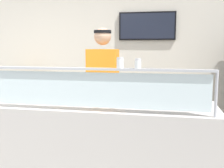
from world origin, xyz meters
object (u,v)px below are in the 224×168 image
object	(u,v)px
pizza_box_stack	(21,80)
worker_figure	(103,89)
pizza_tray	(82,100)
pepper_flake_shaker	(138,64)
pizza_server	(81,98)
parmesan_shaker	(120,63)

from	to	relation	value
pizza_box_stack	worker_figure	bearing A→B (deg)	-29.66
pizza_tray	pepper_flake_shaker	size ratio (longest dim) A/B	5.82
pepper_flake_shaker	pizza_box_stack	size ratio (longest dim) A/B	0.18
pizza_server	parmesan_shaker	xyz separation A→B (m)	(0.49, -0.39, 0.40)
pizza_server	pepper_flake_shaker	distance (m)	0.85
pizza_server	parmesan_shaker	world-z (taller)	parmesan_shaker
pizza_tray	pepper_flake_shaker	bearing A→B (deg)	-32.67
pizza_tray	pizza_server	xyz separation A→B (m)	(-0.01, -0.02, 0.02)
pepper_flake_shaker	pizza_server	bearing A→B (deg)	149.02
pepper_flake_shaker	worker_figure	distance (m)	1.16
pizza_server	pepper_flake_shaker	bearing A→B (deg)	-14.52
pizza_tray	parmesan_shaker	distance (m)	0.75
pizza_box_stack	pizza_tray	bearing A→B (deg)	-43.66
parmesan_shaker	pepper_flake_shaker	world-z (taller)	parmesan_shaker
pizza_tray	parmesan_shaker	size ratio (longest dim) A/B	5.27
parmesan_shaker	pizza_tray	bearing A→B (deg)	139.70
pizza_server	pizza_box_stack	distance (m)	2.21
pizza_tray	worker_figure	size ratio (longest dim) A/B	0.29
pizza_tray	worker_figure	bearing A→B (deg)	80.20
pizza_server	worker_figure	world-z (taller)	worker_figure
parmesan_shaker	worker_figure	xyz separation A→B (m)	(-0.38, 0.96, -0.38)
worker_figure	pizza_server	bearing A→B (deg)	-100.40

